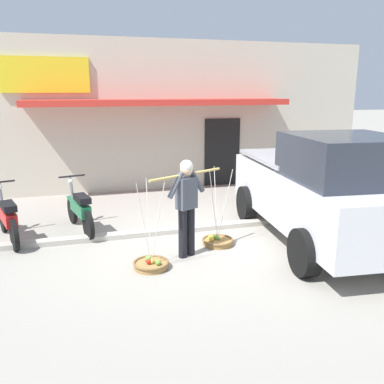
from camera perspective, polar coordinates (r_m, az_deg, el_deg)
ground_plane at (r=7.83m, az=-1.35°, el=-7.25°), size 90.00×90.00×0.00m
sidewalk_curb at (r=8.45m, az=-2.60°, el=-5.29°), size 20.00×0.24×0.10m
fruit_vendor at (r=7.02m, az=-0.75°, el=-1.36°), size 1.42×0.73×1.70m
fruit_basket_left_side at (r=7.81m, az=3.51°, el=-6.72°), size 0.59×0.59×1.45m
fruit_basket_right_side at (r=6.85m, az=-5.65°, el=-9.80°), size 0.59×0.59×1.45m
motorcycle_nearest_shop at (r=8.61m, az=-24.04°, el=-3.33°), size 0.68×1.77×1.09m
motorcycle_second_in_row at (r=8.71m, az=-15.19°, el=-2.41°), size 0.61×1.79×1.09m
parked_truck at (r=8.04m, az=17.64°, el=0.35°), size 2.54×4.87×2.10m
storefront_building at (r=14.36m, az=-6.81°, el=10.90°), size 13.00×6.00×4.20m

